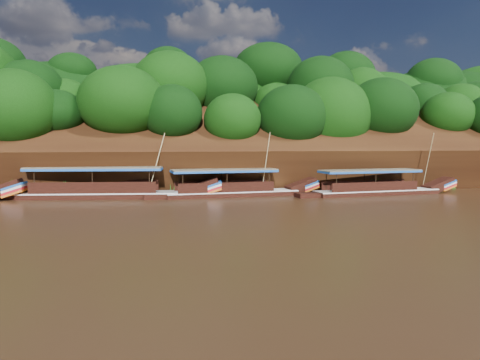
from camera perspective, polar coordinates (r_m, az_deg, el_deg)
name	(u,v)px	position (r m, az deg, el deg)	size (l,w,h in m)	color
ground	(262,209)	(31.80, 2.73, -3.57)	(160.00, 160.00, 0.00)	black
riverbank	(217,165)	(53.91, -2.79, 1.85)	(120.00, 30.06, 19.40)	black
boat_0	(384,189)	(42.39, 17.12, -1.03)	(13.52, 3.34, 5.73)	black
boat_1	(240,190)	(39.35, 0.01, -1.21)	(13.33, 3.30, 5.78)	black
boat_2	(117,191)	(39.22, -14.79, -1.30)	(16.27, 3.91, 5.76)	black
reeds	(199,184)	(40.64, -4.96, -0.50)	(49.44, 2.17, 2.19)	#26711C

